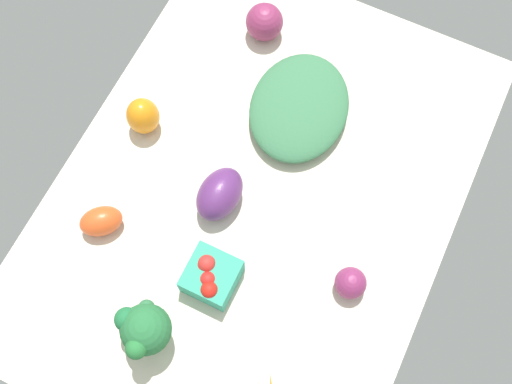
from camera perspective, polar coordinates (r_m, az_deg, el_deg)
name	(u,v)px	position (r cm, az deg, el deg)	size (l,w,h in cm)	color
tablecloth	(256,197)	(130.40, 0.00, -0.46)	(104.00, 76.00, 2.00)	beige
red_onion_center	(264,22)	(143.85, 0.75, 14.72)	(8.12, 8.12, 8.12)	#872C55
berry_basket	(209,275)	(121.62, -4.14, -7.30)	(9.26, 9.26, 7.08)	teal
roma_tomato	(101,221)	(128.23, -13.46, -2.51)	(8.32, 5.68, 5.68)	#E04F20
bell_pepper_orange	(143,116)	(133.65, -9.91, 6.60)	(6.70, 6.70, 8.80)	orange
broccoli_head	(144,329)	(116.78, -9.83, -11.80)	(10.30, 10.42, 12.16)	#96C085
leafy_greens_clump	(300,107)	(134.81, 3.87, 7.44)	(25.66, 20.14, 5.44)	#367049
eggplant	(220,194)	(125.53, -3.22, -0.18)	(11.47, 7.95, 7.95)	#582966
red_onion_near_basket	(351,283)	(122.61, 8.31, -7.92)	(6.02, 6.02, 6.02)	#7D2957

